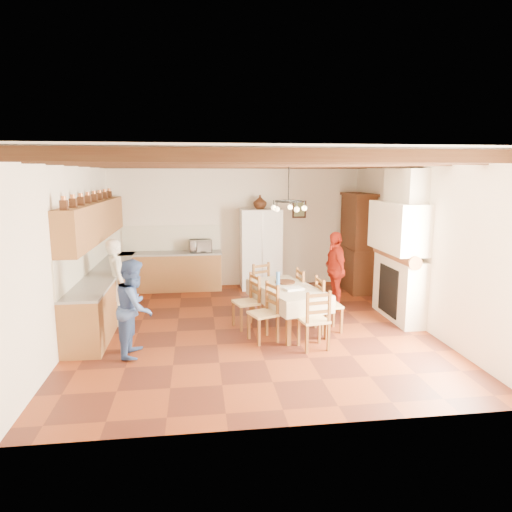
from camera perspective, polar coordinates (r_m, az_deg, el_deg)
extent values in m
cube|color=#4B1F14|center=(8.23, -0.42, -9.05)|extent=(6.00, 6.50, 0.02)
cube|color=silver|center=(7.78, -0.45, 12.45)|extent=(6.00, 6.50, 0.02)
cube|color=#F6E7CF|center=(11.08, -2.51, 3.96)|extent=(6.00, 0.02, 3.00)
cube|color=#F6E7CF|center=(4.71, 4.43, -4.68)|extent=(6.00, 0.02, 3.00)
cube|color=#F6E7CF|center=(8.08, -22.15, 0.86)|extent=(0.02, 6.50, 3.00)
cube|color=#F6E7CF|center=(8.75, 19.52, 1.70)|extent=(0.02, 6.50, 3.00)
cube|color=brown|center=(9.22, -18.21, -4.60)|extent=(0.60, 4.30, 0.86)
cube|color=brown|center=(10.92, -10.45, -1.98)|extent=(2.30, 0.60, 0.86)
cube|color=slate|center=(9.12, -18.37, -1.86)|extent=(0.62, 4.30, 0.04)
cube|color=slate|center=(10.84, -10.53, 0.35)|extent=(2.34, 0.62, 0.04)
cube|color=beige|center=(9.12, -20.24, 0.07)|extent=(0.03, 4.30, 0.60)
cube|color=beige|center=(11.07, -10.51, 2.23)|extent=(2.30, 0.03, 0.60)
cube|color=brown|center=(9.00, -19.50, 4.17)|extent=(0.35, 4.20, 0.70)
cube|color=black|center=(11.26, 5.42, 5.82)|extent=(0.34, 0.03, 0.42)
cube|color=white|center=(10.92, 0.53, 0.95)|extent=(0.95, 0.78, 1.89)
cube|color=beige|center=(8.05, 3.94, -4.02)|extent=(1.30, 1.89, 0.05)
cube|color=brown|center=(7.35, 4.08, -8.48)|extent=(0.09, 0.09, 0.71)
cube|color=brown|center=(7.68, 8.88, -7.74)|extent=(0.09, 0.09, 0.71)
cube|color=brown|center=(8.69, -0.47, -5.49)|extent=(0.09, 0.09, 0.71)
cube|color=brown|center=(8.97, 3.77, -5.00)|extent=(0.09, 0.09, 0.71)
torus|color=black|center=(7.82, 4.08, 6.84)|extent=(0.47, 0.47, 0.03)
imported|color=silver|center=(8.63, -16.95, -3.10)|extent=(0.52, 0.65, 1.57)
imported|color=#3B5591|center=(7.12, -14.92, -6.23)|extent=(0.62, 0.76, 1.47)
imported|color=red|center=(9.51, 9.82, -1.63)|extent=(0.44, 0.94, 1.56)
imported|color=silver|center=(10.79, -6.95, 1.27)|extent=(0.54, 0.40, 0.28)
imported|color=#391E11|center=(10.79, 0.51, 6.78)|extent=(0.36, 0.36, 0.33)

